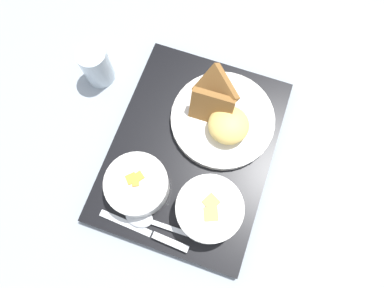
{
  "coord_description": "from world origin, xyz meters",
  "views": [
    {
      "loc": [
        -0.2,
        -0.04,
        0.69
      ],
      "look_at": [
        0.0,
        0.0,
        0.05
      ],
      "focal_mm": 32.0,
      "sensor_mm": 36.0,
      "label": 1
    }
  ],
  "objects_px": {
    "knife": "(157,237)",
    "spoon": "(147,220)",
    "plate_main": "(222,117)",
    "bowl_soup": "(209,209)",
    "glass_water": "(97,67)",
    "bowl_salad": "(137,185)"
  },
  "relations": [
    {
      "from": "knife",
      "to": "glass_water",
      "type": "height_order",
      "value": "glass_water"
    },
    {
      "from": "glass_water",
      "to": "bowl_soup",
      "type": "bearing_deg",
      "value": -129.9
    },
    {
      "from": "bowl_salad",
      "to": "knife",
      "type": "relative_size",
      "value": 0.68
    },
    {
      "from": "plate_main",
      "to": "knife",
      "type": "relative_size",
      "value": 1.21
    },
    {
      "from": "bowl_salad",
      "to": "plate_main",
      "type": "relative_size",
      "value": 0.56
    },
    {
      "from": "plate_main",
      "to": "spoon",
      "type": "bearing_deg",
      "value": 156.42
    },
    {
      "from": "spoon",
      "to": "bowl_soup",
      "type": "bearing_deg",
      "value": -153.64
    },
    {
      "from": "bowl_soup",
      "to": "plate_main",
      "type": "relative_size",
      "value": 0.58
    },
    {
      "from": "plate_main",
      "to": "glass_water",
      "type": "bearing_deg",
      "value": 78.66
    },
    {
      "from": "plate_main",
      "to": "knife",
      "type": "xyz_separation_m",
      "value": [
        -0.26,
        0.08,
        -0.02
      ]
    },
    {
      "from": "bowl_soup",
      "to": "plate_main",
      "type": "height_order",
      "value": "plate_main"
    },
    {
      "from": "spoon",
      "to": "knife",
      "type": "bearing_deg",
      "value": 141.25
    },
    {
      "from": "glass_water",
      "to": "plate_main",
      "type": "bearing_deg",
      "value": -101.34
    },
    {
      "from": "plate_main",
      "to": "knife",
      "type": "bearing_deg",
      "value": 163.74
    },
    {
      "from": "plate_main",
      "to": "bowl_soup",
      "type": "bearing_deg",
      "value": -176.73
    },
    {
      "from": "bowl_soup",
      "to": "glass_water",
      "type": "bearing_deg",
      "value": 50.1
    },
    {
      "from": "bowl_salad",
      "to": "knife",
      "type": "xyz_separation_m",
      "value": [
        -0.08,
        -0.06,
        -0.02
      ]
    },
    {
      "from": "knife",
      "to": "bowl_salad",
      "type": "bearing_deg",
      "value": -45.36
    },
    {
      "from": "bowl_soup",
      "to": "knife",
      "type": "relative_size",
      "value": 0.7
    },
    {
      "from": "bowl_salad",
      "to": "plate_main",
      "type": "height_order",
      "value": "plate_main"
    },
    {
      "from": "bowl_soup",
      "to": "knife",
      "type": "height_order",
      "value": "bowl_soup"
    },
    {
      "from": "knife",
      "to": "spoon",
      "type": "distance_m",
      "value": 0.04
    }
  ]
}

